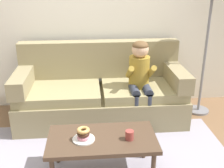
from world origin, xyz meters
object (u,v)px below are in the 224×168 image
person_child (140,76)px  mug (130,135)px  coffee_table (102,141)px  couch (101,93)px  donut (84,137)px  toy_controller (62,153)px

person_child → mug: size_ratio=12.24×
coffee_table → mug: 0.27m
couch → donut: 1.24m
coffee_table → donut: 0.19m
coffee_table → donut: donut is taller
mug → toy_controller: mug is taller
person_child → coffee_table: bearing=-118.7°
donut → mug: bearing=-3.8°
couch → toy_controller: couch is taller
couch → mug: 1.27m
couch → mug: bearing=-80.7°
coffee_table → person_child: bearing=61.3°
donut → toy_controller: size_ratio=0.53×
couch → toy_controller: size_ratio=9.68×
person_child → mug: bearing=-105.3°
coffee_table → donut: size_ratio=8.61×
donut → toy_controller: bearing=125.5°
mug → toy_controller: bearing=150.3°
couch → person_child: 0.62m
person_child → toy_controller: person_child is taller
couch → person_child: (0.49, -0.21, 0.31)m
couch → donut: couch is taller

